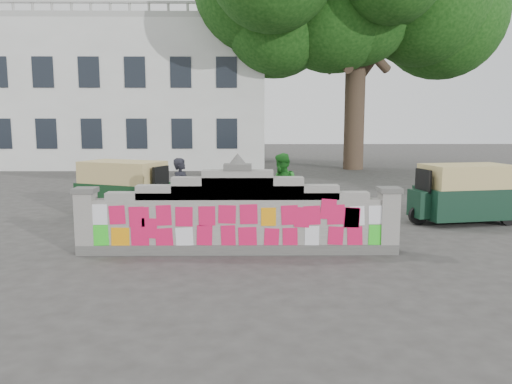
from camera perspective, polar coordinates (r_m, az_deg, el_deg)
ground at (r=10.14m, az=-2.06°, el=-6.96°), size 100.00×100.00×0.00m
parapet_wall at (r=9.96m, az=-2.09°, el=-2.81°), size 6.48×0.44×2.01m
building at (r=32.62m, az=-13.70°, el=10.25°), size 16.00×10.00×8.90m
shade_tree at (r=29.07m, az=11.52°, el=20.42°), size 12.00×10.00×12.00m
cyclist_bike at (r=11.72m, az=-8.43°, el=-2.70°), size 1.84×1.25×0.92m
cyclist_rider at (r=11.67m, az=-8.46°, el=-1.16°), size 0.56×0.67×1.55m
pedestrian at (r=12.85m, az=2.97°, el=0.38°), size 0.88×1.03×1.83m
rickshaw_left at (r=14.39m, az=-14.69°, el=0.48°), size 2.85×2.11×1.54m
rickshaw_right at (r=14.05m, az=22.63°, el=-0.08°), size 2.84×1.69×1.53m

